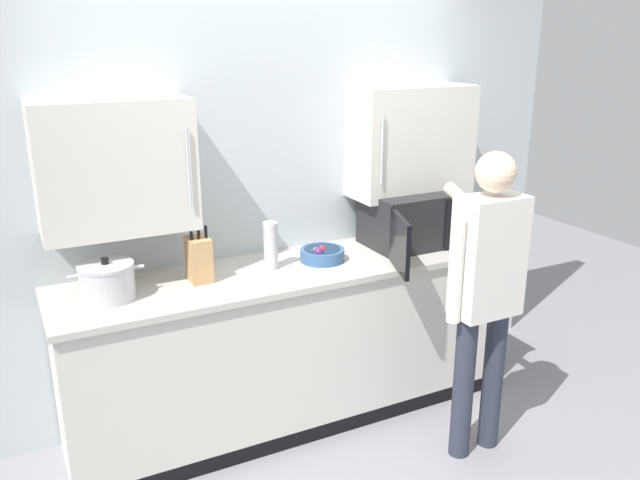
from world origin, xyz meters
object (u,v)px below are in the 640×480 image
object	(u,v)px
microwave_oven	(407,220)
fruit_bowl	(322,254)
person_figure	(485,282)
thermos_flask	(271,245)
knife_block	(199,259)
stock_pot	(107,281)

from	to	relation	value
microwave_oven	fruit_bowl	bearing A→B (deg)	-178.61
microwave_oven	person_figure	world-z (taller)	person_figure
thermos_flask	knife_block	bearing A→B (deg)	179.80
fruit_bowl	thermos_flask	xyz separation A→B (m)	(-0.31, 0.01, 0.09)
fruit_bowl	person_figure	size ratio (longest dim) A/B	0.15
microwave_oven	thermos_flask	world-z (taller)	microwave_oven
microwave_oven	person_figure	distance (m)	0.79
stock_pot	person_figure	size ratio (longest dim) A/B	0.22
microwave_oven	fruit_bowl	size ratio (longest dim) A/B	2.98
stock_pot	person_figure	world-z (taller)	person_figure
thermos_flask	person_figure	world-z (taller)	person_figure
thermos_flask	person_figure	bearing A→B (deg)	-42.33
microwave_oven	thermos_flask	xyz separation A→B (m)	(-0.89, -0.00, -0.03)
fruit_bowl	person_figure	world-z (taller)	person_figure
knife_block	person_figure	bearing A→B (deg)	-31.72
microwave_oven	thermos_flask	bearing A→B (deg)	-179.89
fruit_bowl	knife_block	world-z (taller)	knife_block
stock_pot	thermos_flask	distance (m)	0.88
knife_block	thermos_flask	distance (m)	0.41
stock_pot	microwave_oven	bearing A→B (deg)	1.19
thermos_flask	microwave_oven	bearing A→B (deg)	0.11
stock_pot	thermos_flask	world-z (taller)	thermos_flask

